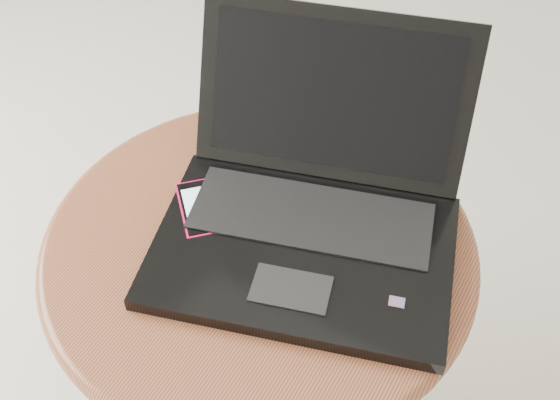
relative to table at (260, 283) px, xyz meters
The scene contains 4 objects.
table is the anchor object (origin of this frame).
laptop 0.16m from the table, 46.64° to the left, with size 0.48×0.47×0.24m.
phone_black 0.14m from the table, 151.71° to the left, with size 0.11×0.10×0.01m.
phone_pink 0.15m from the table, behind, with size 0.11×0.12×0.01m.
Camera 1 is at (0.21, -0.55, 1.20)m, focal length 44.66 mm.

